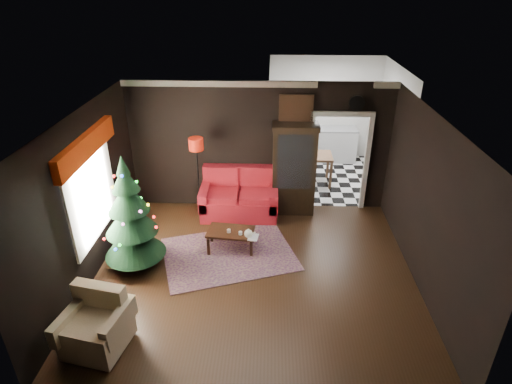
{
  "coord_description": "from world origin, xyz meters",
  "views": [
    {
      "loc": [
        0.25,
        -5.86,
        4.64
      ],
      "look_at": [
        0.0,
        0.9,
        1.15
      ],
      "focal_mm": 29.54,
      "sensor_mm": 36.0,
      "label": 1
    }
  ],
  "objects_px": {
    "coffee_table": "(231,239)",
    "teapot": "(248,233)",
    "christmas_tree": "(130,215)",
    "floor_lamp": "(199,181)",
    "armchair": "(95,323)",
    "kitchen_table": "(317,169)",
    "loveseat": "(239,194)",
    "curio_cabinet": "(294,171)",
    "wall_clock": "(357,103)"
  },
  "relations": [
    {
      "from": "loveseat",
      "to": "armchair",
      "type": "relative_size",
      "value": 2.07
    },
    {
      "from": "loveseat",
      "to": "teapot",
      "type": "xyz_separation_m",
      "value": [
        0.27,
        -1.5,
        -0.02
      ]
    },
    {
      "from": "curio_cabinet",
      "to": "armchair",
      "type": "bearing_deg",
      "value": -125.51
    },
    {
      "from": "curio_cabinet",
      "to": "christmas_tree",
      "type": "distance_m",
      "value": 3.53
    },
    {
      "from": "floor_lamp",
      "to": "kitchen_table",
      "type": "bearing_deg",
      "value": 32.98
    },
    {
      "from": "kitchen_table",
      "to": "coffee_table",
      "type": "bearing_deg",
      "value": -122.44
    },
    {
      "from": "floor_lamp",
      "to": "wall_clock",
      "type": "height_order",
      "value": "wall_clock"
    },
    {
      "from": "christmas_tree",
      "to": "coffee_table",
      "type": "bearing_deg",
      "value": 19.43
    },
    {
      "from": "wall_clock",
      "to": "kitchen_table",
      "type": "relative_size",
      "value": 0.43
    },
    {
      "from": "armchair",
      "to": "kitchen_table",
      "type": "xyz_separation_m",
      "value": [
        3.49,
        5.41,
        -0.09
      ]
    },
    {
      "from": "teapot",
      "to": "loveseat",
      "type": "bearing_deg",
      "value": 100.4
    },
    {
      "from": "coffee_table",
      "to": "wall_clock",
      "type": "bearing_deg",
      "value": 34.94
    },
    {
      "from": "armchair",
      "to": "teapot",
      "type": "bearing_deg",
      "value": 60.76
    },
    {
      "from": "floor_lamp",
      "to": "coffee_table",
      "type": "height_order",
      "value": "floor_lamp"
    },
    {
      "from": "loveseat",
      "to": "christmas_tree",
      "type": "xyz_separation_m",
      "value": [
        -1.7,
        -1.87,
        0.55
      ]
    },
    {
      "from": "armchair",
      "to": "coffee_table",
      "type": "bearing_deg",
      "value": 68.46
    },
    {
      "from": "armchair",
      "to": "curio_cabinet",
      "type": "bearing_deg",
      "value": 66.22
    },
    {
      "from": "loveseat",
      "to": "kitchen_table",
      "type": "distance_m",
      "value": 2.45
    },
    {
      "from": "christmas_tree",
      "to": "coffee_table",
      "type": "distance_m",
      "value": 1.93
    },
    {
      "from": "curio_cabinet",
      "to": "wall_clock",
      "type": "xyz_separation_m",
      "value": [
        1.2,
        0.18,
        1.43
      ]
    },
    {
      "from": "teapot",
      "to": "christmas_tree",
      "type": "bearing_deg",
      "value": -169.4
    },
    {
      "from": "loveseat",
      "to": "wall_clock",
      "type": "xyz_separation_m",
      "value": [
        2.35,
        0.4,
        1.88
      ]
    },
    {
      "from": "loveseat",
      "to": "curio_cabinet",
      "type": "xyz_separation_m",
      "value": [
        1.15,
        0.22,
        0.45
      ]
    },
    {
      "from": "wall_clock",
      "to": "kitchen_table",
      "type": "distance_m",
      "value": 2.43
    },
    {
      "from": "wall_clock",
      "to": "curio_cabinet",
      "type": "bearing_deg",
      "value": -171.47
    },
    {
      "from": "armchair",
      "to": "wall_clock",
      "type": "bearing_deg",
      "value": 57.56
    },
    {
      "from": "loveseat",
      "to": "armchair",
      "type": "bearing_deg",
      "value": -114.19
    },
    {
      "from": "coffee_table",
      "to": "wall_clock",
      "type": "relative_size",
      "value": 2.69
    },
    {
      "from": "armchair",
      "to": "coffee_table",
      "type": "relative_size",
      "value": 0.96
    },
    {
      "from": "coffee_table",
      "to": "teapot",
      "type": "relative_size",
      "value": 4.9
    },
    {
      "from": "loveseat",
      "to": "floor_lamp",
      "type": "relative_size",
      "value": 0.91
    },
    {
      "from": "floor_lamp",
      "to": "teapot",
      "type": "xyz_separation_m",
      "value": [
        1.11,
        -1.43,
        -0.35
      ]
    },
    {
      "from": "teapot",
      "to": "wall_clock",
      "type": "height_order",
      "value": "wall_clock"
    },
    {
      "from": "loveseat",
      "to": "curio_cabinet",
      "type": "bearing_deg",
      "value": 10.83
    },
    {
      "from": "teapot",
      "to": "kitchen_table",
      "type": "xyz_separation_m",
      "value": [
        1.53,
        3.15,
        -0.11
      ]
    },
    {
      "from": "christmas_tree",
      "to": "teapot",
      "type": "distance_m",
      "value": 2.09
    },
    {
      "from": "floor_lamp",
      "to": "teapot",
      "type": "bearing_deg",
      "value": -52.13
    },
    {
      "from": "wall_clock",
      "to": "loveseat",
      "type": "bearing_deg",
      "value": -170.34
    },
    {
      "from": "christmas_tree",
      "to": "teapot",
      "type": "relative_size",
      "value": 11.5
    },
    {
      "from": "loveseat",
      "to": "floor_lamp",
      "type": "bearing_deg",
      "value": -175.71
    },
    {
      "from": "loveseat",
      "to": "coffee_table",
      "type": "relative_size",
      "value": 1.98
    },
    {
      "from": "christmas_tree",
      "to": "wall_clock",
      "type": "height_order",
      "value": "wall_clock"
    },
    {
      "from": "christmas_tree",
      "to": "loveseat",
      "type": "bearing_deg",
      "value": 47.64
    },
    {
      "from": "coffee_table",
      "to": "christmas_tree",
      "type": "bearing_deg",
      "value": -160.57
    },
    {
      "from": "armchair",
      "to": "coffee_table",
      "type": "xyz_separation_m",
      "value": [
        1.62,
        2.47,
        -0.25
      ]
    },
    {
      "from": "curio_cabinet",
      "to": "teapot",
      "type": "height_order",
      "value": "curio_cabinet"
    },
    {
      "from": "christmas_tree",
      "to": "teapot",
      "type": "height_order",
      "value": "christmas_tree"
    },
    {
      "from": "floor_lamp",
      "to": "christmas_tree",
      "type": "bearing_deg",
      "value": -115.54
    },
    {
      "from": "coffee_table",
      "to": "kitchen_table",
      "type": "relative_size",
      "value": 1.15
    },
    {
      "from": "curio_cabinet",
      "to": "coffee_table",
      "type": "distance_m",
      "value": 2.08
    }
  ]
}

